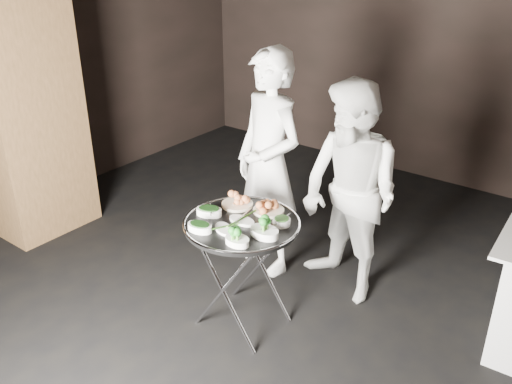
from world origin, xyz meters
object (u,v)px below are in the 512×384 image
Objects in this scene: tray_stand at (242,269)px; serving_tray at (242,224)px; waiter_left at (269,165)px; waiter_right at (350,194)px.

tray_stand is 1.03× the size of serving_tray.
tray_stand is at bearing 0.00° from serving_tray.
serving_tray is at bearing -49.79° from waiter_left.
tray_stand is 0.88m from waiter_left.
waiter_left is (-0.30, 0.70, 0.10)m from serving_tray.
serving_tray is 0.47× the size of waiter_right.
serving_tray is at bearing -96.91° from waiter_right.
waiter_right is at bearing 64.38° from serving_tray.
tray_stand is at bearing -49.79° from waiter_left.
tray_stand is 0.48× the size of waiter_right.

